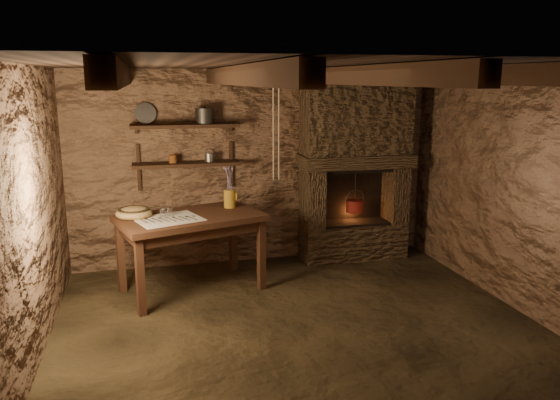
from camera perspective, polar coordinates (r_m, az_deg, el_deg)
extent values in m
plane|color=black|center=(5.32, 1.83, -12.89)|extent=(4.50, 4.50, 0.00)
cube|color=brown|center=(6.83, -2.69, 3.41)|extent=(4.50, 0.04, 2.40)
cube|color=brown|center=(3.12, 12.15, -8.01)|extent=(4.50, 0.04, 2.40)
cube|color=brown|center=(4.83, -24.70, -1.58)|extent=(0.04, 4.00, 2.40)
cube|color=brown|center=(5.94, 23.30, 1.00)|extent=(0.04, 4.00, 2.40)
cube|color=black|center=(4.80, 2.03, 13.94)|extent=(4.50, 4.00, 0.04)
cube|color=black|center=(4.62, -16.61, 12.38)|extent=(0.14, 3.95, 0.16)
cube|color=black|center=(4.69, -4.01, 12.85)|extent=(0.14, 3.95, 0.16)
cube|color=black|center=(4.96, 7.72, 12.75)|extent=(0.14, 3.95, 0.16)
cube|color=black|center=(5.41, 17.84, 12.25)|extent=(0.14, 3.95, 0.16)
cube|color=black|center=(6.55, -9.75, 3.73)|extent=(1.25, 0.30, 0.04)
cube|color=black|center=(6.49, -9.90, 7.65)|extent=(1.25, 0.30, 0.04)
cube|color=#322519|center=(7.18, 7.62, -4.23)|extent=(1.35, 0.45, 0.45)
cube|color=#322519|center=(6.85, 3.38, 0.23)|extent=(0.23, 0.45, 0.75)
cube|color=#322519|center=(7.26, 11.89, 0.68)|extent=(0.23, 0.45, 0.75)
cube|color=#322519|center=(6.93, 7.96, 4.09)|extent=(1.43, 0.51, 0.16)
cube|color=#322519|center=(6.89, 8.00, 8.66)|extent=(1.35, 0.45, 0.94)
cube|color=black|center=(7.21, 7.18, 0.78)|extent=(0.90, 0.06, 0.75)
cube|color=#371F13|center=(5.93, -9.37, -1.88)|extent=(1.68, 1.25, 0.06)
cube|color=#371F13|center=(5.95, -9.34, -2.78)|extent=(1.52, 1.09, 0.11)
cube|color=beige|center=(5.78, -11.56, -1.98)|extent=(0.77, 0.69, 0.01)
cylinder|color=#AC7E21|center=(6.20, -5.28, 0.16)|extent=(0.18, 0.18, 0.21)
torus|color=#AC7E21|center=(6.21, -4.64, 0.38)|extent=(0.02, 0.11, 0.11)
ellipsoid|color=olive|center=(5.94, -15.02, -1.34)|extent=(0.40, 0.40, 0.13)
cylinder|color=#282624|center=(6.51, -7.89, 8.61)|extent=(0.27, 0.27, 0.16)
cylinder|color=gray|center=(6.57, -13.90, 8.78)|extent=(0.26, 0.13, 0.25)
cylinder|color=#603113|center=(6.53, -11.15, 4.23)|extent=(0.11, 0.11, 0.09)
cylinder|color=maroon|center=(7.02, 7.82, -0.64)|extent=(0.26, 0.26, 0.15)
torus|color=#282624|center=(7.00, 7.84, 0.10)|extent=(0.25, 0.02, 0.25)
cylinder|color=#282624|center=(6.97, 7.88, 1.31)|extent=(0.01, 0.01, 0.44)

